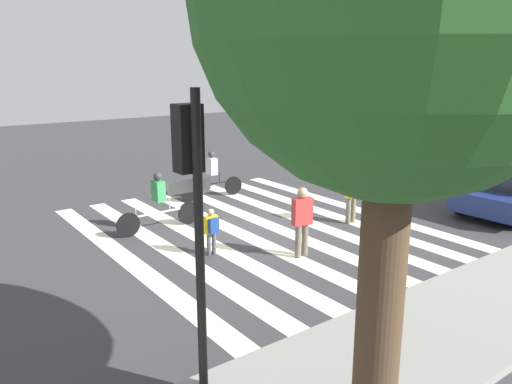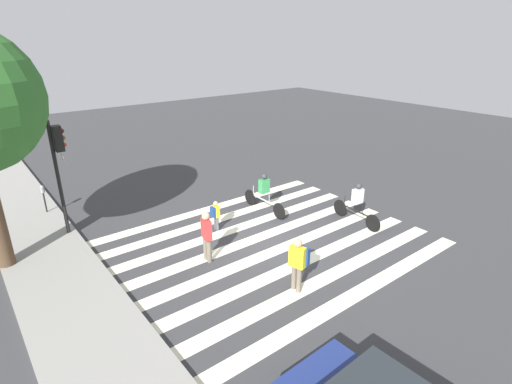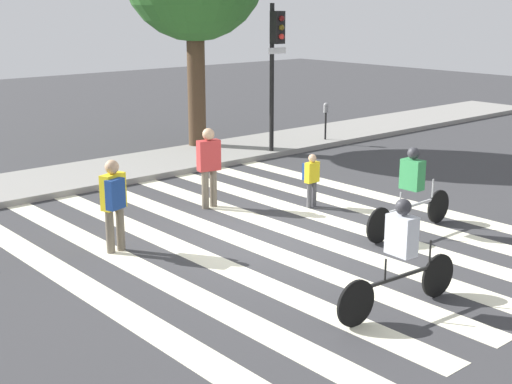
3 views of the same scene
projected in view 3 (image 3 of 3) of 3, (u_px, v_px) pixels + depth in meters
ground_plane at (271, 237)px, 12.87m from camera, size 60.00×60.00×0.00m
sidewalk_curb at (101, 173)px, 17.43m from camera, size 36.00×2.50×0.14m
crosswalk_stripes at (271, 237)px, 12.87m from camera, size 7.84×10.00×0.01m
traffic_light at (275, 51)px, 18.87m from camera, size 0.60×0.50×4.09m
parking_meter at (326, 113)px, 21.10m from camera, size 0.15×0.15×1.24m
pedestrian_adult_tall_backpack at (209, 163)px, 14.50m from camera, size 0.49×0.30×1.66m
pedestrian_adult_blue_shirt at (311, 176)px, 14.62m from camera, size 0.31×0.26×1.12m
pedestrian_adult_yellow_jacket at (114, 199)px, 11.86m from camera, size 0.48×0.46×1.60m
cyclist_far_lane at (401, 251)px, 9.59m from camera, size 2.27×0.42×1.60m
cyclist_mid_street at (412, 187)px, 12.93m from camera, size 2.44×0.40×1.60m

